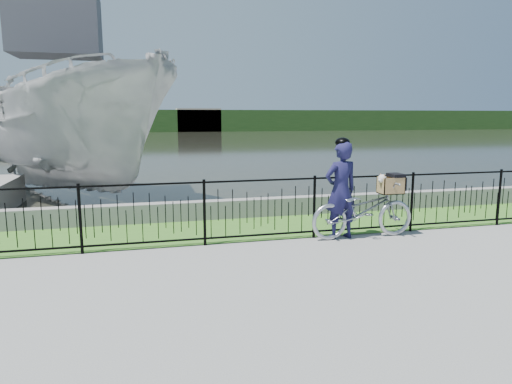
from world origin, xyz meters
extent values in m
plane|color=gray|center=(0.00, 0.00, 0.00)|extent=(120.00, 120.00, 0.00)
cube|color=#3E7424|center=(0.00, 2.60, 0.00)|extent=(60.00, 2.00, 0.01)
plane|color=#28291F|center=(0.00, 33.00, 0.00)|extent=(120.00, 120.00, 0.00)
cube|color=gray|center=(0.00, 3.60, 0.20)|extent=(60.00, 0.30, 0.40)
cube|color=#25461B|center=(0.00, 60.00, 1.50)|extent=(120.00, 6.00, 3.00)
cube|color=#A09581|center=(-18.00, 58.00, 2.00)|extent=(8.00, 4.00, 4.00)
cube|color=#A09581|center=(6.00, 58.50, 1.60)|extent=(6.00, 3.00, 3.20)
imported|color=#ADB1B9|center=(1.86, 1.40, 0.52)|extent=(1.97, 0.69, 1.03)
cube|color=black|center=(2.41, 1.40, 0.80)|extent=(0.38, 0.18, 0.02)
cube|color=#9C7948|center=(2.41, 1.40, 0.81)|extent=(0.43, 0.29, 0.01)
cube|color=#9C7948|center=(2.41, 1.54, 0.95)|extent=(0.43, 0.02, 0.31)
cube|color=#9C7948|center=(2.41, 1.26, 0.95)|extent=(0.43, 0.02, 0.31)
cube|color=#9C7948|center=(2.62, 1.40, 0.95)|extent=(0.01, 0.29, 0.31)
cube|color=#9C7948|center=(2.21, 1.40, 0.95)|extent=(0.01, 0.29, 0.31)
cube|color=black|center=(2.51, 1.40, 1.13)|extent=(0.23, 0.31, 0.06)
cube|color=black|center=(2.64, 1.40, 0.98)|extent=(0.02, 0.31, 0.24)
ellipsoid|color=silver|center=(2.39, 1.40, 0.93)|extent=(0.31, 0.22, 0.20)
sphere|color=silver|center=(2.22, 1.38, 1.08)|extent=(0.15, 0.15, 0.15)
sphere|color=silver|center=(2.17, 1.36, 1.05)|extent=(0.07, 0.07, 0.07)
sphere|color=black|center=(2.14, 1.35, 1.05)|extent=(0.02, 0.02, 0.02)
cone|color=#94653D|center=(2.22, 1.44, 1.14)|extent=(0.06, 0.08, 0.08)
cone|color=#94653D|center=(2.24, 1.34, 1.14)|extent=(0.06, 0.08, 0.08)
imported|color=#18173F|center=(1.45, 1.47, 0.88)|extent=(0.70, 0.51, 1.76)
ellipsoid|color=black|center=(1.45, 1.47, 1.74)|extent=(0.26, 0.29, 0.18)
imported|color=#A4A4A4|center=(-4.03, 7.35, 1.77)|extent=(7.91, 9.58, 3.55)
cube|color=#3F3F47|center=(-4.03, 7.35, 4.55)|extent=(2.20, 1.60, 1.60)
camera|label=1|loc=(-2.02, -6.00, 2.21)|focal=32.00mm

